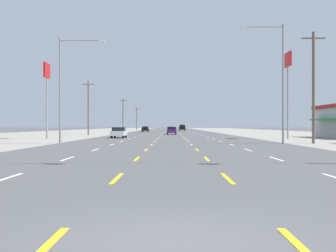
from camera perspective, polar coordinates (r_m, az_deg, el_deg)
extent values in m
plane|color=#4C4C4F|center=(71.76, 0.46, -1.28)|extent=(572.00, 572.00, 0.00)
cube|color=gray|center=(75.90, -18.58, -1.21)|extent=(28.00, 440.00, 0.01)
cube|color=gray|center=(75.92, 19.49, -1.21)|extent=(28.00, 440.00, 0.01)
cube|color=white|center=(13.87, -21.84, -6.86)|extent=(0.14, 2.60, 0.01)
cube|color=white|center=(20.97, -14.02, -4.51)|extent=(0.14, 2.60, 0.01)
cube|color=white|center=(28.28, -10.22, -3.33)|extent=(0.14, 2.60, 0.01)
cube|color=white|center=(35.67, -7.99, -2.63)|extent=(0.14, 2.60, 0.01)
cube|color=white|center=(43.09, -6.53, -2.16)|extent=(0.14, 2.60, 0.01)
cube|color=white|center=(50.54, -5.50, -1.84)|extent=(0.14, 2.60, 0.01)
cube|color=white|center=(58.00, -4.73, -1.59)|extent=(0.14, 2.60, 0.01)
cube|color=white|center=(65.47, -4.14, -1.40)|extent=(0.14, 2.60, 0.01)
cube|color=white|center=(72.95, -3.67, -1.25)|extent=(0.14, 2.60, 0.01)
cube|color=white|center=(80.43, -3.29, -1.13)|extent=(0.14, 2.60, 0.01)
cube|color=white|center=(87.92, -2.97, -1.03)|extent=(0.14, 2.60, 0.01)
cube|color=white|center=(95.40, -2.70, -0.95)|extent=(0.14, 2.60, 0.01)
cube|color=white|center=(102.89, -2.47, -0.87)|extent=(0.14, 2.60, 0.01)
cube|color=white|center=(110.38, -2.27, -0.81)|extent=(0.14, 2.60, 0.01)
cube|color=white|center=(117.87, -2.10, -0.75)|extent=(0.14, 2.60, 0.01)
cube|color=white|center=(125.36, -1.95, -0.71)|extent=(0.14, 2.60, 0.01)
cube|color=white|center=(132.86, -1.82, -0.66)|extent=(0.14, 2.60, 0.01)
cube|color=white|center=(140.35, -1.70, -0.62)|extent=(0.14, 2.60, 0.01)
cube|color=white|center=(147.85, -1.59, -0.59)|extent=(0.14, 2.60, 0.01)
cube|color=white|center=(155.34, -1.49, -0.56)|extent=(0.14, 2.60, 0.01)
cube|color=white|center=(162.84, -1.40, -0.53)|extent=(0.14, 2.60, 0.01)
cube|color=white|center=(170.33, -1.32, -0.50)|extent=(0.14, 2.60, 0.01)
cube|color=white|center=(177.83, -1.25, -0.48)|extent=(0.14, 2.60, 0.01)
cube|color=white|center=(185.33, -1.18, -0.46)|extent=(0.14, 2.60, 0.01)
cube|color=white|center=(192.82, -1.11, -0.44)|extent=(0.14, 2.60, 0.01)
cube|color=white|center=(200.32, -1.06, -0.42)|extent=(0.14, 2.60, 0.01)
cube|color=white|center=(207.82, -1.00, -0.40)|extent=(0.14, 2.60, 0.01)
cube|color=white|center=(215.31, -0.95, -0.39)|extent=(0.14, 2.60, 0.01)
cube|color=white|center=(222.81, -0.91, -0.37)|extent=(0.14, 2.60, 0.01)
cube|color=yellow|center=(12.97, -7.25, -7.34)|extent=(0.14, 2.60, 0.01)
cube|color=yellow|center=(20.39, -4.42, -4.64)|extent=(0.14, 2.60, 0.01)
cube|color=yellow|center=(27.85, -3.11, -3.38)|extent=(0.14, 2.60, 0.01)
cube|color=yellow|center=(35.33, -2.36, -2.65)|extent=(0.14, 2.60, 0.01)
cube|color=yellow|center=(42.81, -1.87, -2.18)|extent=(0.14, 2.60, 0.01)
cube|color=yellow|center=(50.30, -1.52, -1.85)|extent=(0.14, 2.60, 0.01)
cube|color=yellow|center=(57.79, -1.27, -1.60)|extent=(0.14, 2.60, 0.01)
cube|color=yellow|center=(65.29, -1.07, -1.41)|extent=(0.14, 2.60, 0.01)
cube|color=yellow|center=(72.78, -0.92, -1.26)|extent=(0.14, 2.60, 0.01)
cube|color=yellow|center=(80.28, -0.79, -1.13)|extent=(0.14, 2.60, 0.01)
cube|color=yellow|center=(87.78, -0.69, -1.03)|extent=(0.14, 2.60, 0.01)
cube|color=yellow|center=(95.27, -0.60, -0.95)|extent=(0.14, 2.60, 0.01)
cube|color=yellow|center=(102.77, -0.52, -0.87)|extent=(0.14, 2.60, 0.01)
cube|color=yellow|center=(110.27, -0.46, -0.81)|extent=(0.14, 2.60, 0.01)
cube|color=yellow|center=(117.77, -0.40, -0.75)|extent=(0.14, 2.60, 0.01)
cube|color=yellow|center=(125.27, -0.35, -0.71)|extent=(0.14, 2.60, 0.01)
cube|color=yellow|center=(132.77, -0.31, -0.66)|extent=(0.14, 2.60, 0.01)
cube|color=yellow|center=(140.26, -0.27, -0.62)|extent=(0.14, 2.60, 0.01)
cube|color=yellow|center=(147.76, -0.23, -0.59)|extent=(0.14, 2.60, 0.01)
cube|color=yellow|center=(155.26, -0.20, -0.56)|extent=(0.14, 2.60, 0.01)
cube|color=yellow|center=(162.76, -0.17, -0.53)|extent=(0.14, 2.60, 0.01)
cube|color=yellow|center=(170.26, -0.14, -0.50)|extent=(0.14, 2.60, 0.01)
cube|color=yellow|center=(177.76, -0.12, -0.48)|extent=(0.14, 2.60, 0.01)
cube|color=yellow|center=(185.26, -0.10, -0.46)|extent=(0.14, 2.60, 0.01)
cube|color=yellow|center=(192.76, -0.07, -0.44)|extent=(0.14, 2.60, 0.01)
cube|color=yellow|center=(200.26, -0.06, -0.42)|extent=(0.14, 2.60, 0.01)
cube|color=yellow|center=(207.76, -0.04, -0.40)|extent=(0.14, 2.60, 0.01)
cube|color=yellow|center=(215.26, -0.02, -0.39)|extent=(0.14, 2.60, 0.01)
cube|color=yellow|center=(222.76, -0.01, -0.37)|extent=(0.14, 2.60, 0.01)
cube|color=yellow|center=(12.98, 8.38, -7.34)|extent=(0.14, 2.60, 0.01)
cube|color=yellow|center=(20.39, 5.46, -4.64)|extent=(0.14, 2.60, 0.01)
cube|color=yellow|center=(27.85, 4.11, -3.38)|extent=(0.14, 2.60, 0.01)
cube|color=yellow|center=(35.33, 3.33, -2.65)|extent=(0.14, 2.60, 0.01)
cube|color=yellow|center=(42.81, 2.82, -2.18)|extent=(0.14, 2.60, 0.01)
cube|color=yellow|center=(50.30, 2.46, -1.84)|extent=(0.14, 2.60, 0.01)
cube|color=yellow|center=(57.80, 2.20, -1.60)|extent=(0.14, 2.60, 0.01)
cube|color=yellow|center=(65.29, 2.00, -1.41)|extent=(0.14, 2.60, 0.01)
cube|color=yellow|center=(72.79, 1.84, -1.26)|extent=(0.14, 2.60, 0.01)
cube|color=yellow|center=(80.28, 1.71, -1.13)|extent=(0.14, 2.60, 0.01)
cube|color=yellow|center=(87.78, 1.60, -1.03)|extent=(0.14, 2.60, 0.01)
cube|color=yellow|center=(95.28, 1.51, -0.95)|extent=(0.14, 2.60, 0.01)
cube|color=yellow|center=(102.77, 1.43, -0.87)|extent=(0.14, 2.60, 0.01)
cube|color=yellow|center=(110.27, 1.36, -0.81)|extent=(0.14, 2.60, 0.01)
cube|color=yellow|center=(117.77, 1.30, -0.75)|extent=(0.14, 2.60, 0.01)
cube|color=yellow|center=(125.27, 1.25, -0.71)|extent=(0.14, 2.60, 0.01)
cube|color=yellow|center=(132.77, 1.20, -0.66)|extent=(0.14, 2.60, 0.01)
cube|color=yellow|center=(140.27, 1.16, -0.62)|extent=(0.14, 2.60, 0.01)
cube|color=yellow|center=(147.76, 1.13, -0.59)|extent=(0.14, 2.60, 0.01)
cube|color=yellow|center=(155.26, 1.09, -0.56)|extent=(0.14, 2.60, 0.01)
cube|color=yellow|center=(162.76, 1.06, -0.53)|extent=(0.14, 2.60, 0.01)
cube|color=yellow|center=(170.26, 1.04, -0.50)|extent=(0.14, 2.60, 0.01)
cube|color=yellow|center=(177.76, 1.01, -0.48)|extent=(0.14, 2.60, 0.01)
cube|color=yellow|center=(185.26, 0.99, -0.46)|extent=(0.14, 2.60, 0.01)
cube|color=yellow|center=(192.76, 0.97, -0.44)|extent=(0.14, 2.60, 0.01)
cube|color=yellow|center=(200.26, 0.95, -0.42)|extent=(0.14, 2.60, 0.01)
cube|color=yellow|center=(207.76, 0.93, -0.40)|extent=(0.14, 2.60, 0.01)
cube|color=yellow|center=(215.26, 0.91, -0.39)|extent=(0.14, 2.60, 0.01)
cube|color=yellow|center=(222.76, 0.89, -0.37)|extent=(0.14, 2.60, 0.01)
cube|color=white|center=(20.99, 15.05, -4.51)|extent=(0.14, 2.60, 0.01)
cube|color=white|center=(28.29, 11.21, -3.33)|extent=(0.14, 2.60, 0.01)
cube|color=white|center=(35.68, 8.96, -2.63)|extent=(0.14, 2.60, 0.01)
cube|color=white|center=(43.10, 7.48, -2.16)|extent=(0.14, 2.60, 0.01)
cube|color=white|center=(50.55, 6.43, -1.84)|extent=(0.14, 2.60, 0.01)
cube|color=white|center=(58.01, 5.66, -1.59)|extent=(0.14, 2.60, 0.01)
cube|color=white|center=(65.48, 5.06, -1.40)|extent=(0.14, 2.60, 0.01)
cube|color=white|center=(72.95, 4.59, -1.25)|extent=(0.14, 2.60, 0.01)
cube|color=white|center=(80.44, 4.20, -1.13)|extent=(0.14, 2.60, 0.01)
cube|color=white|center=(87.92, 3.88, -1.03)|extent=(0.14, 2.60, 0.01)
cube|color=white|center=(95.41, 3.61, -0.95)|extent=(0.14, 2.60, 0.01)
cube|color=white|center=(102.89, 3.38, -0.87)|extent=(0.14, 2.60, 0.01)
cube|color=white|center=(110.38, 3.18, -0.81)|extent=(0.14, 2.60, 0.01)
cube|color=white|center=(117.87, 3.00, -0.75)|extent=(0.14, 2.60, 0.01)
cube|color=white|center=(125.37, 2.85, -0.71)|extent=(0.14, 2.60, 0.01)
cube|color=white|center=(132.86, 2.71, -0.66)|extent=(0.14, 2.60, 0.01)
cube|color=white|center=(140.35, 2.59, -0.62)|extent=(0.14, 2.60, 0.01)
cube|color=white|center=(147.85, 2.48, -0.59)|extent=(0.14, 2.60, 0.01)
cube|color=white|center=(155.34, 2.38, -0.56)|extent=(0.14, 2.60, 0.01)
cube|color=white|center=(162.84, 2.29, -0.53)|extent=(0.14, 2.60, 0.01)
cube|color=white|center=(170.33, 2.21, -0.50)|extent=(0.14, 2.60, 0.01)
cube|color=white|center=(177.83, 2.14, -0.48)|extent=(0.14, 2.60, 0.01)
cube|color=white|center=(185.33, 2.07, -0.46)|extent=(0.14, 2.60, 0.01)
cube|color=white|center=(192.82, 2.01, -0.44)|extent=(0.14, 2.60, 0.01)
cube|color=white|center=(200.32, 1.95, -0.42)|extent=(0.14, 2.60, 0.01)
cube|color=white|center=(207.82, 1.89, -0.40)|extent=(0.14, 2.60, 0.01)
cube|color=white|center=(215.32, 1.84, -0.39)|extent=(0.14, 2.60, 0.01)
cube|color=white|center=(222.81, 1.79, -0.37)|extent=(0.14, 2.60, 0.01)
cube|color=white|center=(55.34, -6.96, -1.03)|extent=(1.80, 4.50, 0.62)
cube|color=black|center=(55.23, -6.98, -0.44)|extent=(1.62, 2.10, 0.52)
cylinder|color=black|center=(56.99, -7.53, -1.31)|extent=(0.22, 0.64, 0.64)
cylinder|color=black|center=(56.79, -5.99, -1.31)|extent=(0.22, 0.64, 0.64)
cylinder|color=black|center=(53.92, -7.99, -1.38)|extent=(0.22, 0.64, 0.64)
cylinder|color=black|center=(53.71, -6.36, -1.39)|extent=(0.22, 0.64, 0.64)
cube|color=#4C196B|center=(76.64, 0.52, -0.72)|extent=(1.80, 4.50, 0.62)
cube|color=black|center=(76.54, 0.52, -0.30)|extent=(1.62, 2.10, 0.52)
cylinder|color=black|center=(78.20, -0.04, -0.94)|extent=(0.22, 0.64, 0.64)
cylinder|color=black|center=(78.20, 1.08, -0.94)|extent=(0.22, 0.64, 0.64)
cylinder|color=black|center=(75.10, -0.06, -0.98)|extent=(0.22, 0.64, 0.64)
cylinder|color=black|center=(75.10, 1.11, -0.98)|extent=(0.22, 0.64, 0.64)
cube|color=black|center=(110.07, -3.22, -0.49)|extent=(1.80, 4.50, 0.62)
cube|color=black|center=(109.96, -3.23, -0.19)|extent=(1.62, 2.10, 0.52)
cylinder|color=black|center=(111.67, -3.57, -0.64)|extent=(0.22, 0.64, 0.64)
cylinder|color=black|center=(111.57, -2.78, -0.64)|extent=(0.22, 0.64, 0.64)
cylinder|color=black|center=(108.58, -3.68, -0.66)|extent=(0.22, 0.64, 0.64)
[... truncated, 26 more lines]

